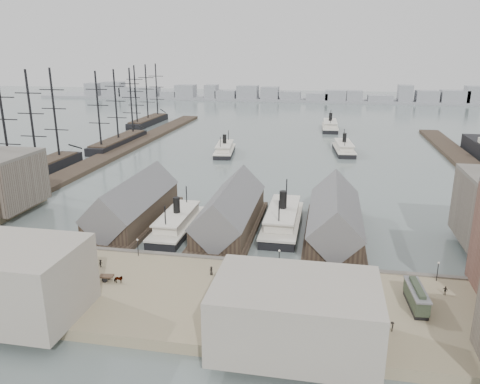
% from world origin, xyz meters
% --- Properties ---
extents(ground, '(900.00, 900.00, 0.00)m').
position_xyz_m(ground, '(0.00, 0.00, 0.00)').
color(ground, '#576564').
rests_on(ground, ground).
extents(quay, '(180.00, 30.00, 2.00)m').
position_xyz_m(quay, '(0.00, -20.00, 1.00)').
color(quay, '#847759').
rests_on(quay, ground).
extents(seawall, '(180.00, 1.20, 2.30)m').
position_xyz_m(seawall, '(0.00, -5.20, 1.15)').
color(seawall, '#59544C').
rests_on(seawall, ground).
extents(west_wharf, '(10.00, 220.00, 1.60)m').
position_xyz_m(west_wharf, '(-68.00, 100.00, 0.80)').
color(west_wharf, '#2D231C').
rests_on(west_wharf, ground).
extents(east_wharf, '(10.00, 180.00, 1.60)m').
position_xyz_m(east_wharf, '(78.00, 90.00, 0.80)').
color(east_wharf, '#2D231C').
rests_on(east_wharf, ground).
extents(ferry_shed_west, '(14.00, 42.00, 12.60)m').
position_xyz_m(ferry_shed_west, '(-26.00, 16.88, 4.64)').
color(ferry_shed_west, '#2D231C').
rests_on(ferry_shed_west, ground).
extents(ferry_shed_center, '(14.00, 42.00, 12.60)m').
position_xyz_m(ferry_shed_center, '(0.00, 16.88, 4.64)').
color(ferry_shed_center, '#2D231C').
rests_on(ferry_shed_center, ground).
extents(ferry_shed_east, '(14.00, 42.00, 12.60)m').
position_xyz_m(ferry_shed_east, '(26.00, 16.88, 4.64)').
color(ferry_shed_east, '#2D231C').
rests_on(ferry_shed_east, ground).
extents(street_bldg_center, '(24.00, 16.00, 10.00)m').
position_xyz_m(street_bldg_center, '(20.00, -32.00, 7.00)').
color(street_bldg_center, gray).
rests_on(street_bldg_center, quay).
extents(lamp_post_far_w, '(0.44, 0.44, 3.92)m').
position_xyz_m(lamp_post_far_w, '(-45.00, -7.00, 4.71)').
color(lamp_post_far_w, black).
rests_on(lamp_post_far_w, quay).
extents(lamp_post_near_w, '(0.44, 0.44, 3.92)m').
position_xyz_m(lamp_post_near_w, '(-15.00, -7.00, 4.71)').
color(lamp_post_near_w, black).
rests_on(lamp_post_near_w, quay).
extents(lamp_post_near_e, '(0.44, 0.44, 3.92)m').
position_xyz_m(lamp_post_near_e, '(15.00, -7.00, 4.71)').
color(lamp_post_near_e, black).
rests_on(lamp_post_near_e, quay).
extents(lamp_post_far_e, '(0.44, 0.44, 3.92)m').
position_xyz_m(lamp_post_far_e, '(45.00, -7.00, 4.71)').
color(lamp_post_far_e, black).
rests_on(lamp_post_far_e, quay).
extents(far_shore, '(500.00, 40.00, 15.72)m').
position_xyz_m(far_shore, '(-2.07, 334.14, 3.91)').
color(far_shore, gray).
rests_on(far_shore, ground).
extents(ferry_docked_west, '(7.85, 26.16, 9.34)m').
position_xyz_m(ferry_docked_west, '(-13.00, 13.37, 2.19)').
color(ferry_docked_west, black).
rests_on(ferry_docked_west, ground).
extents(ferry_docked_east, '(8.85, 29.49, 10.53)m').
position_xyz_m(ferry_docked_east, '(13.00, 19.94, 2.47)').
color(ferry_docked_east, black).
rests_on(ferry_docked_east, ground).
extents(ferry_open_near, '(10.64, 26.24, 9.11)m').
position_xyz_m(ferry_open_near, '(-21.10, 104.87, 2.13)').
color(ferry_open_near, black).
rests_on(ferry_open_near, ground).
extents(ferry_open_mid, '(10.46, 26.68, 9.29)m').
position_xyz_m(ferry_open_mid, '(30.54, 117.03, 2.18)').
color(ferry_open_mid, black).
rests_on(ferry_open_mid, ground).
extents(ferry_open_far, '(9.60, 29.20, 10.34)m').
position_xyz_m(ferry_open_far, '(24.18, 178.58, 2.42)').
color(ferry_open_far, black).
rests_on(ferry_open_far, ground).
extents(sailing_ship_near, '(9.16, 63.07, 37.64)m').
position_xyz_m(sailing_ship_near, '(-80.80, 49.89, 2.76)').
color(sailing_ship_near, black).
rests_on(sailing_ship_near, ground).
extents(sailing_ship_mid, '(8.65, 50.00, 35.57)m').
position_xyz_m(sailing_ship_mid, '(-74.77, 113.12, 2.55)').
color(sailing_ship_mid, black).
rests_on(sailing_ship_mid, ground).
extents(sailing_ship_far, '(8.70, 48.34, 35.77)m').
position_xyz_m(sailing_ship_far, '(-86.04, 180.00, 2.58)').
color(sailing_ship_far, black).
rests_on(sailing_ship_far, ground).
extents(tram, '(3.19, 9.73, 3.41)m').
position_xyz_m(tram, '(39.49, -17.55, 3.74)').
color(tram, black).
rests_on(tram, quay).
extents(horse_cart_left, '(4.40, 4.10, 1.61)m').
position_xyz_m(horse_cart_left, '(-39.73, -17.59, 2.81)').
color(horse_cart_left, black).
rests_on(horse_cart_left, quay).
extents(horse_cart_center, '(4.92, 1.85, 1.52)m').
position_xyz_m(horse_cart_center, '(-14.78, -19.00, 2.79)').
color(horse_cart_center, black).
rests_on(horse_cart_center, quay).
extents(horse_cart_right, '(4.82, 2.35, 1.68)m').
position_xyz_m(horse_cart_right, '(14.02, -19.74, 2.84)').
color(horse_cart_right, black).
rests_on(horse_cart_right, quay).
extents(pedestrian_2, '(0.83, 1.15, 1.60)m').
position_xyz_m(pedestrian_2, '(-20.35, -13.43, 2.80)').
color(pedestrian_2, black).
rests_on(pedestrian_2, quay).
extents(pedestrian_3, '(1.11, 1.03, 1.83)m').
position_xyz_m(pedestrian_3, '(-19.28, -21.79, 2.91)').
color(pedestrian_3, black).
rests_on(pedestrian_3, quay).
extents(pedestrian_4, '(0.75, 0.96, 1.74)m').
position_xyz_m(pedestrian_4, '(2.40, -12.54, 2.87)').
color(pedestrian_4, black).
rests_on(pedestrian_4, quay).
extents(pedestrian_5, '(0.47, 0.61, 1.58)m').
position_xyz_m(pedestrian_5, '(7.49, -17.24, 2.79)').
color(pedestrian_5, black).
rests_on(pedestrian_5, quay).
extents(pedestrian_6, '(1.01, 0.95, 1.66)m').
position_xyz_m(pedestrian_6, '(26.52, -10.74, 2.83)').
color(pedestrian_6, black).
rests_on(pedestrian_6, quay).
extents(pedestrian_7, '(0.82, 1.16, 1.63)m').
position_xyz_m(pedestrian_7, '(34.68, -25.84, 2.82)').
color(pedestrian_7, black).
rests_on(pedestrian_7, quay).
extents(pedestrian_8, '(1.04, 0.81, 1.65)m').
position_xyz_m(pedestrian_8, '(45.38, -12.24, 2.83)').
color(pedestrian_8, black).
rests_on(pedestrian_8, quay).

